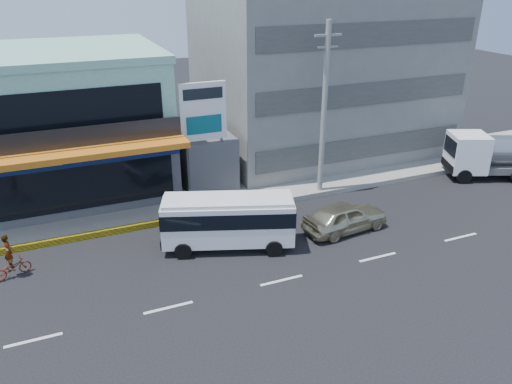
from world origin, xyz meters
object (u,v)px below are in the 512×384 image
concrete_building (321,53)px  satellite_dish (204,132)px  billboard (203,118)px  sedan (345,217)px  shop_building (57,127)px  tanker_truck (502,154)px  minibus (228,218)px  motorcycle_rider (11,263)px  utility_pole_near (324,110)px

concrete_building → satellite_dish: (-10.00, -4.00, -3.42)m
concrete_building → billboard: (-10.50, -5.80, -2.07)m
billboard → sedan: bearing=-49.0°
shop_building → satellite_dish: shop_building is taller
tanker_truck → minibus: bearing=-174.9°
minibus → motorcycle_rider: (-9.62, 1.22, -0.88)m
satellite_dish → tanker_truck: (18.05, -5.67, -2.02)m
motorcycle_rider → satellite_dish: bearing=29.8°
sedan → tanker_truck: tanker_truck is taller
utility_pole_near → minibus: size_ratio=1.53×
motorcycle_rider → utility_pole_near: bearing=8.7°
utility_pole_near → tanker_truck: 12.74m
concrete_building → satellite_dish: size_ratio=10.67×
shop_building → satellite_dish: (8.00, -2.95, -0.42)m
concrete_building → utility_pole_near: 8.79m
concrete_building → sedan: bearing=-112.6°
shop_building → billboard: (7.50, -4.75, 0.93)m
concrete_building → motorcycle_rider: size_ratio=7.79×
shop_building → satellite_dish: size_ratio=8.27×
minibus → sedan: 6.20m
sedan → tanker_truck: bearing=-85.1°
satellite_dish → tanker_truck: bearing=-17.4°
billboard → minibus: bearing=-96.5°
utility_pole_near → minibus: bearing=-152.0°
billboard → utility_pole_near: (6.50, -1.80, 0.22)m
motorcycle_rider → billboard: bearing=23.1°
minibus → sedan: (6.11, -0.70, -0.79)m
shop_building → sedan: 17.33m
tanker_truck → motorcycle_rider: size_ratio=3.71×
shop_building → concrete_building: size_ratio=0.77×
shop_building → motorcycle_rider: shop_building is taller
tanker_truck → satellite_dish: bearing=162.6°
billboard → motorcycle_rider: billboard is taller
utility_pole_near → minibus: 8.84m
satellite_dish → sedan: satellite_dish is taller
concrete_building → billboard: concrete_building is taller
satellite_dish → motorcycle_rider: (-10.76, -6.18, -2.90)m
satellite_dish → motorcycle_rider: bearing=-150.2°
sedan → tanker_truck: size_ratio=0.60×
minibus → billboard: bearing=83.5°
shop_building → utility_pole_near: utility_pole_near is taller
motorcycle_rider → concrete_building: bearing=26.1°
concrete_building → billboard: size_ratio=2.32×
concrete_building → tanker_truck: concrete_building is taller
satellite_dish → minibus: size_ratio=0.23×
motorcycle_rider → shop_building: bearing=73.2°
concrete_building → minibus: concrete_building is taller
concrete_building → billboard: bearing=-151.1°
tanker_truck → utility_pole_near: bearing=170.3°
billboard → satellite_dish: bearing=74.5°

